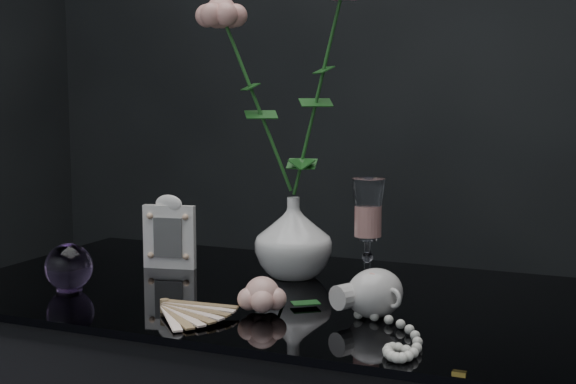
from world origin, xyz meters
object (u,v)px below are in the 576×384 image
at_px(loose_rose, 262,295).
at_px(paperweight, 69,267).
at_px(picture_frame, 169,232).
at_px(pearl_jar, 375,291).
at_px(wine_glass, 368,234).
at_px(vase, 293,238).

bearing_deg(loose_rose, paperweight, 173.54).
bearing_deg(picture_frame, pearl_jar, -31.03).
height_order(loose_rose, pearl_jar, pearl_jar).
distance_m(wine_glass, loose_rose, 0.24).
bearing_deg(loose_rose, vase, 94.43).
height_order(vase, picture_frame, vase).
bearing_deg(pearl_jar, loose_rose, -135.44).
xyz_separation_m(paperweight, pearl_jar, (0.51, 0.05, -0.00)).
xyz_separation_m(wine_glass, pearl_jar, (0.06, -0.16, -0.05)).
relative_size(paperweight, loose_rose, 0.49).
height_order(picture_frame, paperweight, picture_frame).
bearing_deg(wine_glass, paperweight, -154.57).
height_order(wine_glass, picture_frame, wine_glass).
xyz_separation_m(picture_frame, paperweight, (-0.06, -0.21, -0.03)).
xyz_separation_m(vase, pearl_jar, (0.20, -0.18, -0.03)).
height_order(wine_glass, paperweight, wine_glass).
bearing_deg(paperweight, loose_rose, 0.59).
xyz_separation_m(vase, wine_glass, (0.14, -0.02, 0.02)).
relative_size(wine_glass, loose_rose, 1.15).
height_order(vase, loose_rose, vase).
xyz_separation_m(picture_frame, loose_rose, (0.28, -0.20, -0.04)).
distance_m(loose_rose, pearl_jar, 0.17).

